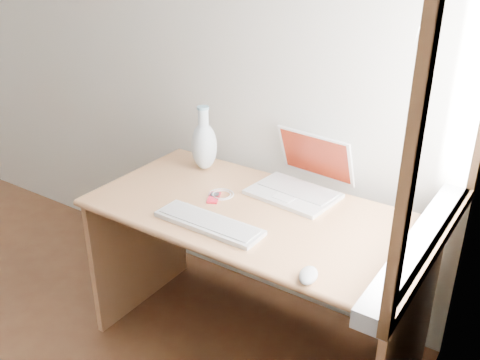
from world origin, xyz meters
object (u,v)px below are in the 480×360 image
Objects in this scene: desk at (264,245)px; laptop at (299,180)px; external_keyboard at (209,223)px; vase at (204,144)px.

laptop reaches higher than desk.
external_keyboard reaches higher than desk.
vase is at bearing -170.46° from laptop.
vase reaches higher than laptop.
vase is (-0.48, -0.03, 0.07)m from laptop.
laptop is 1.25× the size of vase.
external_keyboard is at bearing -102.37° from laptop.
laptop is at bearing 72.55° from external_keyboard.
desk is at bearing 74.49° from external_keyboard.
desk is 0.54m from vase.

